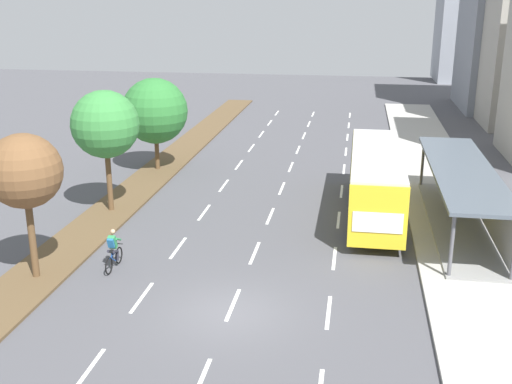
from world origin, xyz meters
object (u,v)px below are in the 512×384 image
at_px(bus_shelter, 466,191).
at_px(median_tree_second, 105,125).
at_px(bus, 376,177).
at_px(median_tree_nearest, 24,172).
at_px(median_tree_third, 155,111).
at_px(cyclist, 113,251).

relative_size(bus_shelter, median_tree_second, 2.14).
height_order(bus_shelter, bus, bus).
distance_m(median_tree_nearest, median_tree_third, 16.36).
height_order(median_tree_nearest, median_tree_third, median_tree_third).
bearing_deg(median_tree_second, bus_shelter, 1.84).
xyz_separation_m(bus_shelter, median_tree_nearest, (-17.74, -8.75, 2.59)).
distance_m(bus, cyclist, 13.72).
distance_m(bus_shelter, median_tree_third, 19.63).
relative_size(cyclist, median_tree_nearest, 0.31).
relative_size(median_tree_second, median_tree_third, 1.07).
xyz_separation_m(median_tree_nearest, median_tree_third, (-0.24, 16.35, -0.57)).
bearing_deg(median_tree_third, bus, -25.36).
height_order(bus_shelter, median_tree_nearest, median_tree_nearest).
bearing_deg(cyclist, bus_shelter, 26.00).
height_order(bus_shelter, cyclist, bus_shelter).
xyz_separation_m(bus, median_tree_third, (-13.71, 6.50, 1.82)).
bearing_deg(bus_shelter, median_tree_second, -178.16).
bearing_deg(bus_shelter, bus, 165.52).
bearing_deg(median_tree_second, cyclist, -67.16).
xyz_separation_m(median_tree_nearest, median_tree_second, (-0.13, 8.18, 0.19)).
bearing_deg(median_tree_nearest, bus_shelter, 26.25).
distance_m(bus, median_tree_second, 13.94).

